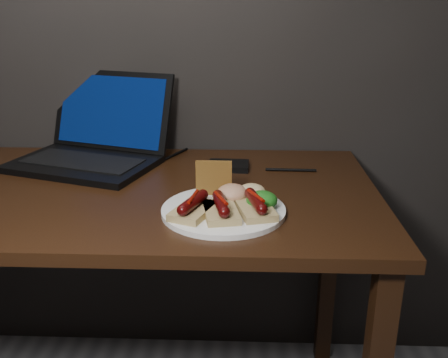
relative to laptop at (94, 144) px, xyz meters
name	(u,v)px	position (x,y,z in m)	size (l,w,h in m)	color
desk	(103,219)	(0.08, -0.22, -0.14)	(1.40, 0.70, 0.75)	black
laptop	(94,144)	(0.00, 0.00, 0.00)	(0.48, 0.45, 0.25)	black
hard_drive	(229,166)	(0.40, -0.05, -0.05)	(0.11, 0.08, 0.02)	black
desk_cables	(112,169)	(0.07, -0.08, -0.05)	(1.09, 0.37, 0.01)	black
plate	(223,210)	(0.39, -0.36, -0.05)	(0.28, 0.28, 0.01)	white
bread_sausage_left	(193,207)	(0.33, -0.40, -0.02)	(0.11, 0.13, 0.04)	tan
bread_sausage_center	(221,208)	(0.39, -0.41, -0.02)	(0.09, 0.13, 0.04)	tan
bread_sausage_right	(256,206)	(0.46, -0.39, -0.02)	(0.10, 0.13, 0.04)	tan
crispbread	(214,178)	(0.37, -0.29, 0.00)	(0.09, 0.01, 0.09)	#956128
salad_greens	(262,200)	(0.48, -0.36, -0.02)	(0.07, 0.07, 0.04)	#105111
salsa_mound	(232,193)	(0.41, -0.32, -0.02)	(0.07, 0.07, 0.04)	maroon
coleslaw_mound	(252,192)	(0.46, -0.31, -0.02)	(0.06, 0.06, 0.04)	beige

